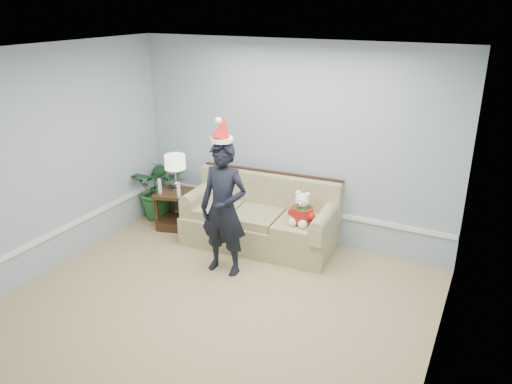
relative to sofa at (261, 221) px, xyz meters
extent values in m
cube|color=tan|center=(0.23, -2.07, -0.35)|extent=(4.50, 5.00, 0.02)
cube|color=white|center=(0.23, -2.07, 2.37)|extent=(4.50, 5.00, 0.02)
cube|color=#91A7B9|center=(0.23, 0.44, 1.01)|extent=(4.50, 0.02, 2.70)
cube|color=#91A7B9|center=(-2.03, -2.07, 1.01)|extent=(0.02, 5.00, 2.70)
cube|color=#91A7B9|center=(2.49, -2.07, 1.01)|extent=(0.02, 5.00, 2.70)
cube|color=white|center=(0.23, 0.41, 0.11)|extent=(4.48, 0.03, 0.06)
cube|color=white|center=(-2.00, -2.07, 0.11)|extent=(0.03, 4.98, 0.06)
cube|color=#535B2B|center=(0.00, -0.06, -0.14)|extent=(2.08, 0.99, 0.39)
cube|color=#535B2B|center=(-0.63, -0.11, 0.11)|extent=(0.64, 0.73, 0.12)
cube|color=#535B2B|center=(0.00, -0.11, 0.11)|extent=(0.64, 0.73, 0.12)
cube|color=#535B2B|center=(0.63, -0.11, 0.11)|extent=(0.64, 0.73, 0.12)
cube|color=#535B2B|center=(0.00, 0.27, 0.32)|extent=(2.03, 0.32, 0.54)
cube|color=black|center=(0.00, 0.34, 0.59)|extent=(2.03, 0.18, 0.05)
cube|color=#535B2B|center=(-0.93, -0.06, 0.16)|extent=(0.23, 0.88, 0.23)
cube|color=#535B2B|center=(0.93, -0.06, 0.16)|extent=(0.23, 0.88, 0.23)
cube|color=#372214|center=(-1.32, -0.08, 0.20)|extent=(0.69, 0.63, 0.05)
cube|color=#372214|center=(-1.32, -0.08, -0.27)|extent=(0.62, 0.56, 0.13)
cube|color=#372214|center=(-1.55, -0.27, -0.06)|extent=(0.06, 0.06, 0.56)
cube|color=#372214|center=(-1.09, -0.27, -0.06)|extent=(0.06, 0.06, 0.56)
cube|color=#372214|center=(-1.55, 0.10, -0.06)|extent=(0.06, 0.06, 0.56)
cube|color=#372214|center=(-1.09, 0.10, -0.06)|extent=(0.06, 0.06, 0.56)
cylinder|color=silver|center=(-1.36, -0.02, 0.24)|extent=(0.14, 0.14, 0.03)
sphere|color=silver|center=(-1.36, -0.02, 0.31)|extent=(0.08, 0.08, 0.08)
cylinder|color=silver|center=(-1.36, -0.02, 0.45)|extent=(0.02, 0.02, 0.30)
cylinder|color=#FEF3CC|center=(-1.36, -0.02, 0.65)|extent=(0.30, 0.30, 0.21)
cylinder|color=silver|center=(-1.49, -0.24, 0.28)|extent=(0.06, 0.06, 0.12)
cylinder|color=white|center=(-1.49, -0.24, 0.39)|extent=(0.05, 0.05, 0.10)
cylinder|color=silver|center=(-1.16, -0.24, 0.28)|extent=(0.06, 0.06, 0.12)
cylinder|color=white|center=(-1.16, -0.24, 0.39)|extent=(0.05, 0.05, 0.10)
imported|color=#1F5829|center=(-1.77, 0.14, 0.15)|extent=(1.14, 1.09, 0.98)
imported|color=black|center=(-0.07, -0.86, 0.49)|extent=(0.61, 0.41, 1.66)
cylinder|color=white|center=(-0.07, -0.86, 1.34)|extent=(0.30, 0.30, 0.05)
cone|color=red|center=(-0.07, -0.84, 1.47)|extent=(0.26, 0.31, 0.30)
sphere|color=white|center=(-0.07, -0.92, 1.57)|extent=(0.08, 0.08, 0.08)
sphere|color=white|center=(0.66, -0.16, 0.29)|extent=(0.26, 0.26, 0.26)
cylinder|color=red|center=(0.66, -0.16, 0.29)|extent=(0.30, 0.30, 0.18)
cylinder|color=#196924|center=(0.66, -0.16, 0.40)|extent=(0.20, 0.20, 0.03)
sphere|color=white|center=(0.59, -0.28, 0.21)|extent=(0.12, 0.12, 0.12)
sphere|color=white|center=(0.73, -0.28, 0.21)|extent=(0.12, 0.12, 0.12)
sphere|color=white|center=(0.66, -0.17, 0.49)|extent=(0.18, 0.18, 0.18)
sphere|color=black|center=(0.66, -0.28, 0.47)|extent=(0.03, 0.03, 0.03)
sphere|color=white|center=(0.60, -0.16, 0.57)|extent=(0.07, 0.07, 0.07)
sphere|color=white|center=(0.72, -0.16, 0.57)|extent=(0.07, 0.07, 0.07)
camera|label=1|loc=(2.74, -5.54, 2.81)|focal=35.00mm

